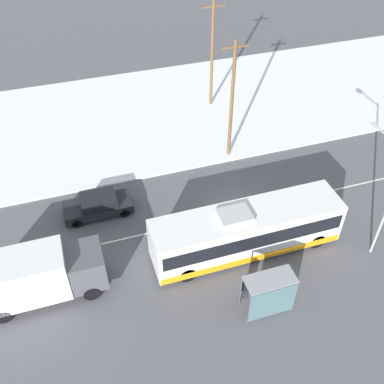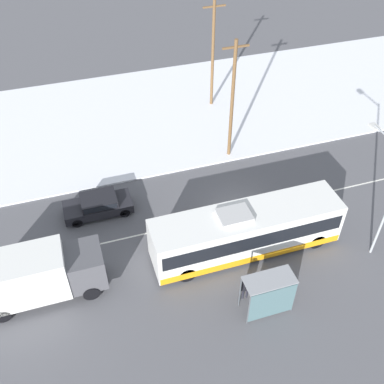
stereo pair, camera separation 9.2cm
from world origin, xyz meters
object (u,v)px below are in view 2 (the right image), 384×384
at_px(city_bus, 246,231).
at_px(pedestrian_at_stop, 246,287).
at_px(bus_shelter, 270,293).
at_px(sedan_car, 98,204).
at_px(box_truck, 32,276).
at_px(utility_pole_roadside, 232,100).
at_px(utility_pole_snowlot, 213,54).

bearing_deg(city_bus, pedestrian_at_stop, -112.40).
bearing_deg(city_bus, bus_shelter, -97.03).
height_order(pedestrian_at_stop, bus_shelter, bus_shelter).
xyz_separation_m(sedan_car, pedestrian_at_stop, (6.35, -8.80, 0.22)).
relative_size(city_bus, box_truck, 1.57).
xyz_separation_m(city_bus, bus_shelter, (-0.54, -4.36, 0.13)).
xyz_separation_m(city_bus, box_truck, (-11.75, 0.28, 0.16)).
distance_m(box_truck, sedan_car, 6.80).
xyz_separation_m(bus_shelter, utility_pole_roadside, (2.97, 13.20, 2.96)).
bearing_deg(sedan_car, pedestrian_at_stop, 125.82).
bearing_deg(sedan_car, bus_shelter, 125.52).
relative_size(sedan_car, utility_pole_snowlot, 0.48).
bearing_deg(pedestrian_at_stop, utility_pole_roadside, 72.70).
distance_m(pedestrian_at_stop, utility_pole_roadside, 13.12).
height_order(city_bus, utility_pole_snowlot, utility_pole_snowlot).
height_order(city_bus, bus_shelter, city_bus).
bearing_deg(utility_pole_roadside, utility_pole_snowlot, 80.86).
bearing_deg(pedestrian_at_stop, sedan_car, 125.82).
bearing_deg(utility_pole_snowlot, box_truck, -134.29).
distance_m(sedan_car, bus_shelter, 12.29).
bearing_deg(box_truck, pedestrian_at_stop, -18.31).
xyz_separation_m(sedan_car, utility_pole_snowlot, (11.24, 10.37, 3.87)).
bearing_deg(box_truck, utility_pole_snowlot, 45.71).
bearing_deg(pedestrian_at_stop, bus_shelter, -56.82).
bearing_deg(bus_shelter, sedan_car, 125.52).
relative_size(sedan_car, bus_shelter, 1.66).
bearing_deg(utility_pole_roadside, bus_shelter, -102.69).
distance_m(city_bus, sedan_car, 9.53).
bearing_deg(bus_shelter, box_truck, 157.54).
bearing_deg(pedestrian_at_stop, utility_pole_snowlot, 75.67).
height_order(box_truck, utility_pole_roadside, utility_pole_roadside).
bearing_deg(sedan_car, city_bus, 143.73).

